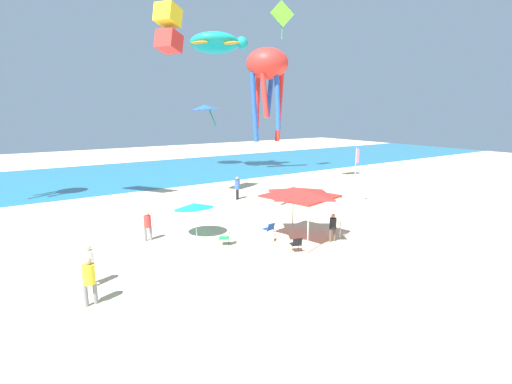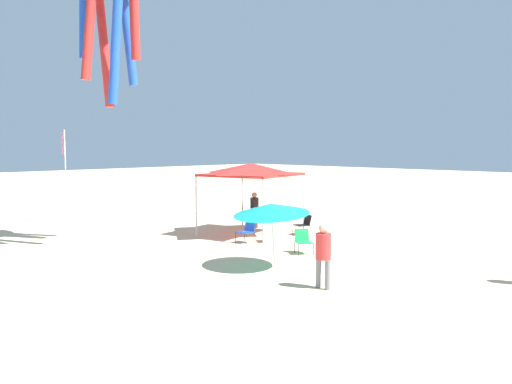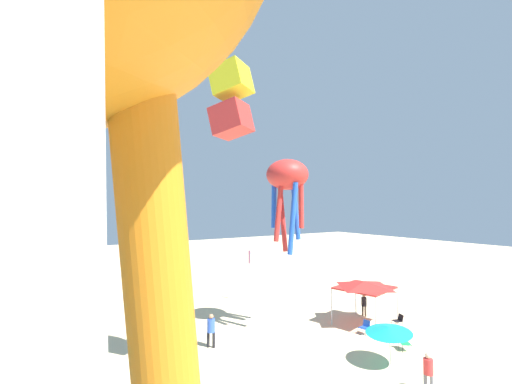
{
  "view_description": "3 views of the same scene",
  "coord_description": "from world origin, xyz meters",
  "px_view_note": "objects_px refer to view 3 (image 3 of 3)",
  "views": [
    {
      "loc": [
        -13.17,
        -16.12,
        7.15
      ],
      "look_at": [
        -0.37,
        2.71,
        2.32
      ],
      "focal_mm": 27.1,
      "sensor_mm": 36.0,
      "label": 1
    },
    {
      "loc": [
        -14.77,
        15.1,
        3.69
      ],
      "look_at": [
        0.82,
        -0.71,
        1.73
      ],
      "focal_mm": 37.31,
      "sensor_mm": 36.0,
      "label": 2
    },
    {
      "loc": [
        -15.27,
        18.93,
        8.13
      ],
      "look_at": [
        0.6,
        8.64,
        8.87
      ],
      "focal_mm": 24.09,
      "sensor_mm": 36.0,
      "label": 3
    }
  ],
  "objects_px": {
    "kite_box_yellow": "(231,100)",
    "cooler_box": "(378,331)",
    "kite_diamond_lime": "(55,86)",
    "canopy_tent": "(365,285)",
    "beach_umbrella": "(389,330)",
    "banner_flag": "(250,271)",
    "folding_chair_facing_ocean": "(365,326)",
    "folding_chair_left_of_tent": "(404,341)",
    "person_near_umbrella": "(211,328)",
    "kite_diamond_magenta": "(207,20)",
    "kite_octopus_red": "(287,180)",
    "folding_chair_near_cooler": "(398,320)",
    "person_by_tent": "(428,369)",
    "person_beachcomber": "(364,303)"
  },
  "relations": [
    {
      "from": "kite_box_yellow",
      "to": "cooler_box",
      "type": "bearing_deg",
      "value": 151.66
    },
    {
      "from": "kite_diamond_lime",
      "to": "kite_box_yellow",
      "type": "distance_m",
      "value": 16.77
    },
    {
      "from": "canopy_tent",
      "to": "beach_umbrella",
      "type": "height_order",
      "value": "canopy_tent"
    },
    {
      "from": "canopy_tent",
      "to": "beach_umbrella",
      "type": "xyz_separation_m",
      "value": [
        -4.67,
        3.84,
        -0.89
      ]
    },
    {
      "from": "banner_flag",
      "to": "kite_box_yellow",
      "type": "height_order",
      "value": "kite_box_yellow"
    },
    {
      "from": "folding_chair_facing_ocean",
      "to": "folding_chair_left_of_tent",
      "type": "xyz_separation_m",
      "value": [
        -2.81,
        0.09,
        0.0
      ]
    },
    {
      "from": "beach_umbrella",
      "to": "kite_box_yellow",
      "type": "distance_m",
      "value": 13.79
    },
    {
      "from": "kite_diamond_lime",
      "to": "kite_box_yellow",
      "type": "xyz_separation_m",
      "value": [
        -15.05,
        -6.24,
        -3.95
      ]
    },
    {
      "from": "cooler_box",
      "to": "person_near_umbrella",
      "type": "distance_m",
      "value": 10.54
    },
    {
      "from": "cooler_box",
      "to": "banner_flag",
      "type": "xyz_separation_m",
      "value": [
        10.37,
        3.06,
        2.44
      ]
    },
    {
      "from": "banner_flag",
      "to": "kite_diamond_lime",
      "type": "distance_m",
      "value": 20.45
    },
    {
      "from": "kite_diamond_magenta",
      "to": "kite_octopus_red",
      "type": "bearing_deg",
      "value": 68.02
    },
    {
      "from": "folding_chair_near_cooler",
      "to": "banner_flag",
      "type": "distance_m",
      "value": 11.76
    },
    {
      "from": "folding_chair_left_of_tent",
      "to": "folding_chair_near_cooler",
      "type": "height_order",
      "value": "same"
    },
    {
      "from": "canopy_tent",
      "to": "person_by_tent",
      "type": "xyz_separation_m",
      "value": [
        -7.17,
        4.56,
        -1.69
      ]
    },
    {
      "from": "beach_umbrella",
      "to": "folding_chair_facing_ocean",
      "type": "relative_size",
      "value": 2.83
    },
    {
      "from": "person_near_umbrella",
      "to": "person_beachcomber",
      "type": "bearing_deg",
      "value": 39.72
    },
    {
      "from": "banner_flag",
      "to": "person_beachcomber",
      "type": "relative_size",
      "value": 2.77
    },
    {
      "from": "kite_box_yellow",
      "to": "canopy_tent",
      "type": "bearing_deg",
      "value": 159.1
    },
    {
      "from": "banner_flag",
      "to": "person_by_tent",
      "type": "relative_size",
      "value": 2.61
    },
    {
      "from": "folding_chair_left_of_tent",
      "to": "person_beachcomber",
      "type": "relative_size",
      "value": 0.51
    },
    {
      "from": "kite_diamond_lime",
      "to": "kite_octopus_red",
      "type": "xyz_separation_m",
      "value": [
        -10.97,
        -12.62,
        -7.0
      ]
    },
    {
      "from": "beach_umbrella",
      "to": "folding_chair_near_cooler",
      "type": "relative_size",
      "value": 2.83
    },
    {
      "from": "banner_flag",
      "to": "kite_diamond_lime",
      "type": "xyz_separation_m",
      "value": [
        3.82,
        14.26,
        14.16
      ]
    },
    {
      "from": "folding_chair_left_of_tent",
      "to": "kite_box_yellow",
      "type": "distance_m",
      "value": 16.2
    },
    {
      "from": "beach_umbrella",
      "to": "kite_diamond_lime",
      "type": "relative_size",
      "value": 0.6
    },
    {
      "from": "beach_umbrella",
      "to": "folding_chair_facing_ocean",
      "type": "bearing_deg",
      "value": -34.94
    },
    {
      "from": "canopy_tent",
      "to": "beach_umbrella",
      "type": "bearing_deg",
      "value": 140.59
    },
    {
      "from": "folding_chair_near_cooler",
      "to": "kite_diamond_lime",
      "type": "relative_size",
      "value": 0.21
    },
    {
      "from": "beach_umbrella",
      "to": "banner_flag",
      "type": "bearing_deg",
      "value": -0.25
    },
    {
      "from": "person_near_umbrella",
      "to": "kite_box_yellow",
      "type": "bearing_deg",
      "value": -60.68
    },
    {
      "from": "folding_chair_left_of_tent",
      "to": "cooler_box",
      "type": "bearing_deg",
      "value": 106.58
    },
    {
      "from": "folding_chair_facing_ocean",
      "to": "folding_chair_left_of_tent",
      "type": "relative_size",
      "value": 1.0
    },
    {
      "from": "folding_chair_near_cooler",
      "to": "person_by_tent",
      "type": "bearing_deg",
      "value": -26.37
    },
    {
      "from": "folding_chair_near_cooler",
      "to": "person_beachcomber",
      "type": "bearing_deg",
      "value": -156.18
    },
    {
      "from": "kite_diamond_lime",
      "to": "kite_diamond_magenta",
      "type": "distance_m",
      "value": 11.95
    },
    {
      "from": "folding_chair_near_cooler",
      "to": "person_near_umbrella",
      "type": "bearing_deg",
      "value": -86.86
    },
    {
      "from": "person_near_umbrella",
      "to": "cooler_box",
      "type": "bearing_deg",
      "value": 23.03
    },
    {
      "from": "canopy_tent",
      "to": "folding_chair_left_of_tent",
      "type": "relative_size",
      "value": 4.96
    },
    {
      "from": "folding_chair_facing_ocean",
      "to": "canopy_tent",
      "type": "bearing_deg",
      "value": 124.18
    },
    {
      "from": "person_beachcomber",
      "to": "folding_chair_left_of_tent",
      "type": "bearing_deg",
      "value": -20.56
    },
    {
      "from": "kite_box_yellow",
      "to": "kite_octopus_red",
      "type": "distance_m",
      "value": 8.17
    },
    {
      "from": "folding_chair_left_of_tent",
      "to": "kite_octopus_red",
      "type": "height_order",
      "value": "kite_octopus_red"
    },
    {
      "from": "kite_diamond_magenta",
      "to": "beach_umbrella",
      "type": "bearing_deg",
      "value": 56.23
    },
    {
      "from": "cooler_box",
      "to": "banner_flag",
      "type": "relative_size",
      "value": 0.17
    },
    {
      "from": "kite_octopus_red",
      "to": "folding_chair_left_of_tent",
      "type": "bearing_deg",
      "value": -7.82
    },
    {
      "from": "person_beachcomber",
      "to": "person_near_umbrella",
      "type": "xyz_separation_m",
      "value": [
        1.08,
        11.85,
        0.17
      ]
    },
    {
      "from": "person_near_umbrella",
      "to": "folding_chair_facing_ocean",
      "type": "bearing_deg",
      "value": 24.31
    },
    {
      "from": "canopy_tent",
      "to": "banner_flag",
      "type": "height_order",
      "value": "banner_flag"
    },
    {
      "from": "kite_octopus_red",
      "to": "cooler_box",
      "type": "bearing_deg",
      "value": 12.14
    }
  ]
}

